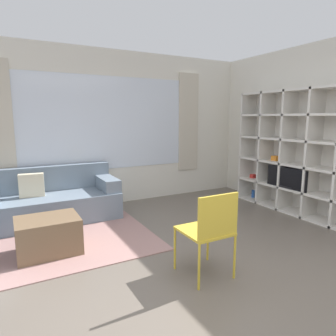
{
  "coord_description": "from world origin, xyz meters",
  "views": [
    {
      "loc": [
        -1.59,
        -1.81,
        1.56
      ],
      "look_at": [
        0.4,
        1.82,
        0.85
      ],
      "focal_mm": 32.0,
      "sensor_mm": 36.0,
      "label": 1
    }
  ],
  "objects": [
    {
      "name": "ottoman",
      "position": [
        -1.23,
        1.71,
        0.21
      ],
      "size": [
        0.68,
        0.53,
        0.42
      ],
      "color": "brown",
      "rests_on": "ground_plane"
    },
    {
      "name": "couch_main",
      "position": [
        -1.01,
        2.88,
        0.3
      ],
      "size": [
        1.88,
        0.84,
        0.8
      ],
      "color": "slate",
      "rests_on": "ground_plane"
    },
    {
      "name": "wall_right",
      "position": [
        2.76,
        1.66,
        1.35
      ],
      "size": [
        0.07,
        4.51,
        2.7
      ],
      "primitive_type": "cube",
      "color": "silver",
      "rests_on": "ground_plane"
    },
    {
      "name": "wall_back",
      "position": [
        0.0,
        3.35,
        1.36
      ],
      "size": [
        6.64,
        0.11,
        2.7
      ],
      "color": "silver",
      "rests_on": "ground_plane"
    },
    {
      "name": "area_rug",
      "position": [
        -1.42,
        2.0,
        0.01
      ],
      "size": [
        3.0,
        1.84,
        0.01
      ],
      "primitive_type": "cube",
      "color": "gray",
      "rests_on": "ground_plane"
    },
    {
      "name": "ground_plane",
      "position": [
        0.0,
        0.0,
        0.0
      ],
      "size": [
        16.0,
        16.0,
        0.0
      ],
      "primitive_type": "plane",
      "color": "#665B51"
    },
    {
      "name": "shelving_unit",
      "position": [
        2.56,
        1.34,
        0.98
      ],
      "size": [
        0.39,
        2.39,
        1.99
      ],
      "color": "silver",
      "rests_on": "ground_plane"
    },
    {
      "name": "folding_chair",
      "position": [
        0.07,
        0.39,
        0.52
      ],
      "size": [
        0.44,
        0.46,
        0.86
      ],
      "rotation": [
        0.0,
        0.0,
        3.14
      ],
      "color": "gold",
      "rests_on": "ground_plane"
    }
  ]
}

